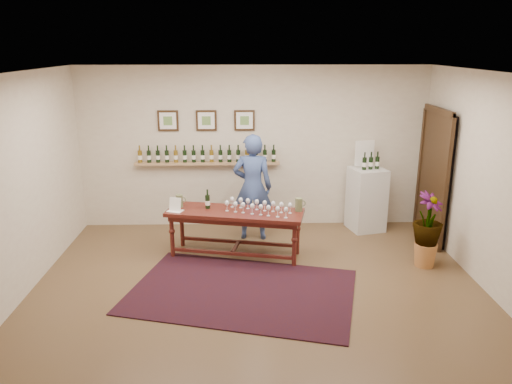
{
  "coord_description": "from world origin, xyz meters",
  "views": [
    {
      "loc": [
        -0.19,
        -6.02,
        3.12
      ],
      "look_at": [
        0.0,
        0.8,
        1.1
      ],
      "focal_mm": 35.0,
      "sensor_mm": 36.0,
      "label": 1
    }
  ],
  "objects_px": {
    "tasting_table": "(235,218)",
    "potted_plant": "(427,230)",
    "display_pedestal": "(366,199)",
    "person": "(253,187)"
  },
  "relations": [
    {
      "from": "tasting_table",
      "to": "person",
      "type": "bearing_deg",
      "value": 81.26
    },
    {
      "from": "tasting_table",
      "to": "potted_plant",
      "type": "xyz_separation_m",
      "value": [
        2.77,
        -0.45,
        -0.06
      ]
    },
    {
      "from": "tasting_table",
      "to": "person",
      "type": "relative_size",
      "value": 1.21
    },
    {
      "from": "display_pedestal",
      "to": "person",
      "type": "distance_m",
      "value": 2.04
    },
    {
      "from": "potted_plant",
      "to": "tasting_table",
      "type": "bearing_deg",
      "value": 170.73
    },
    {
      "from": "tasting_table",
      "to": "potted_plant",
      "type": "bearing_deg",
      "value": 2.73
    },
    {
      "from": "tasting_table",
      "to": "display_pedestal",
      "type": "bearing_deg",
      "value": 37.82
    },
    {
      "from": "display_pedestal",
      "to": "potted_plant",
      "type": "xyz_separation_m",
      "value": [
        0.51,
        -1.55,
        0.01
      ]
    },
    {
      "from": "person",
      "to": "potted_plant",
      "type": "bearing_deg",
      "value": 159.21
    },
    {
      "from": "display_pedestal",
      "to": "potted_plant",
      "type": "distance_m",
      "value": 1.63
    }
  ]
}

